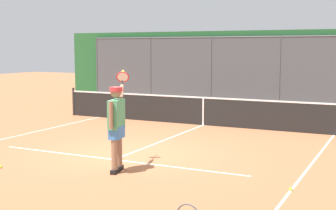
% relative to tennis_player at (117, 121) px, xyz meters
% --- Properties ---
extents(ground_plane, '(60.00, 60.00, 0.00)m').
position_rel_tennis_player_xyz_m(ground_plane, '(0.63, -1.52, -1.08)').
color(ground_plane, '#A8603D').
extents(court_line_markings, '(8.48, 10.11, 0.01)m').
position_rel_tennis_player_xyz_m(court_line_markings, '(0.63, -0.56, -1.07)').
color(court_line_markings, white).
rests_on(court_line_markings, ground).
extents(fence_backdrop, '(17.90, 1.37, 3.33)m').
position_rel_tennis_player_xyz_m(fence_backdrop, '(0.63, -11.63, 0.57)').
color(fence_backdrop, '#474C51').
rests_on(fence_backdrop, ground).
extents(tennis_net, '(10.89, 0.09, 1.07)m').
position_rel_tennis_player_xyz_m(tennis_net, '(0.63, -6.42, -0.58)').
color(tennis_net, '#2D2D2D').
rests_on(tennis_net, ground).
extents(tennis_player, '(0.69, 1.39, 2.10)m').
position_rel_tennis_player_xyz_m(tennis_player, '(0.00, 0.00, 0.00)').
color(tennis_player, black).
rests_on(tennis_player, ground).
extents(tennis_ball_near_baseline, '(0.07, 0.07, 0.07)m').
position_rel_tennis_player_xyz_m(tennis_ball_near_baseline, '(-3.58, -0.25, -1.04)').
color(tennis_ball_near_baseline, '#CCDB33').
rests_on(tennis_ball_near_baseline, ground).
extents(tennis_ball_by_sideline, '(0.07, 0.07, 0.07)m').
position_rel_tennis_player_xyz_m(tennis_ball_by_sideline, '(2.43, 0.88, -1.04)').
color(tennis_ball_by_sideline, '#CCDB33').
rests_on(tennis_ball_by_sideline, ground).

